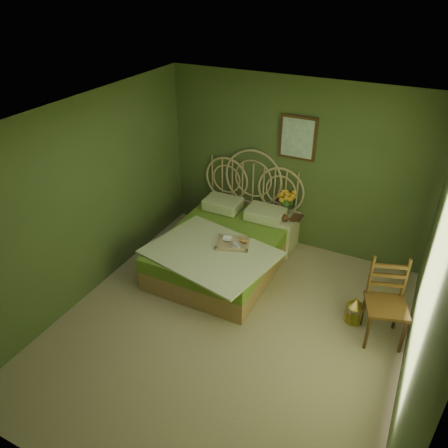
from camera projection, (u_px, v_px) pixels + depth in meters
The scene contains 14 objects.
floor at pixel (228, 329), 5.39m from camera, with size 4.50×4.50×0.00m, color tan.
ceiling at pixel (229, 123), 4.06m from camera, with size 4.50×4.50×0.00m, color silver.
wall_back at pixel (294, 166), 6.46m from camera, with size 4.00×4.00×0.00m, color #4D5E31.
wall_left at pixel (85, 202), 5.49m from camera, with size 4.50×4.50×0.00m, color #4D5E31.
wall_right at pixel (426, 294), 3.96m from camera, with size 4.50×4.50×0.00m, color #4D5E31.
wall_art at pixel (298, 138), 6.20m from camera, with size 0.54×0.04×0.64m.
bed at pixel (225, 246), 6.41m from camera, with size 1.85×2.33×1.45m.
nightstand at pixel (279, 228), 6.77m from camera, with size 0.52×0.52×1.00m.
chair at pixel (389, 296), 5.04m from camera, with size 0.58×0.58×1.04m.
birdcage at pixel (355, 311), 5.43m from camera, with size 0.22×0.22×0.34m.
book_lower at pixel (291, 217), 6.60m from camera, with size 0.16×0.21×0.02m, color #381E0F.
book_upper at pixel (292, 216), 6.58m from camera, with size 0.17×0.23×0.02m, color #472819.
cereal_bowl at pixel (228, 239), 6.08m from camera, with size 0.15×0.15×0.04m, color white.
coffee_cup at pixel (236, 245), 5.92m from camera, with size 0.08×0.08×0.07m, color white.
Camera 1 is at (1.72, -3.57, 3.88)m, focal length 35.00 mm.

